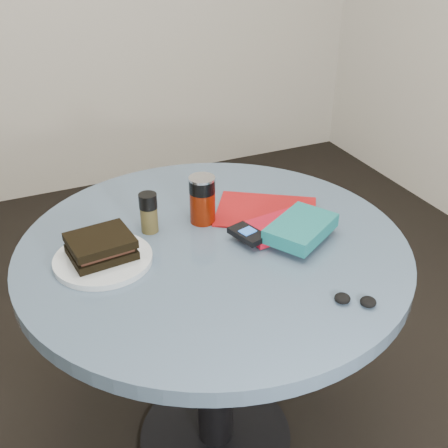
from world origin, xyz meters
name	(u,v)px	position (x,y,z in m)	size (l,w,h in m)	color
ground	(216,439)	(0.00, 0.00, 0.00)	(4.00, 4.00, 0.00)	black
table	(214,294)	(0.00, 0.00, 0.59)	(1.00, 1.00, 0.75)	black
plate	(103,259)	(-0.28, 0.03, 0.76)	(0.24, 0.24, 0.02)	silver
sandwich	(101,246)	(-0.28, 0.04, 0.79)	(0.16, 0.14, 0.05)	black
soda_can	(202,200)	(0.02, 0.12, 0.82)	(0.08, 0.08, 0.13)	#691805
pepper_grinder	(149,212)	(-0.13, 0.13, 0.81)	(0.05, 0.05, 0.11)	#49401F
magazine	(266,212)	(0.20, 0.09, 0.75)	(0.27, 0.21, 0.00)	maroon
red_book	(276,227)	(0.17, -0.01, 0.76)	(0.18, 0.12, 0.01)	#A80D21
novel	(301,228)	(0.21, -0.08, 0.79)	(0.19, 0.12, 0.04)	#146063
mp3_player	(248,234)	(0.08, -0.04, 0.78)	(0.08, 0.11, 0.02)	black
headphones	(355,300)	(0.19, -0.35, 0.76)	(0.09, 0.08, 0.02)	black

